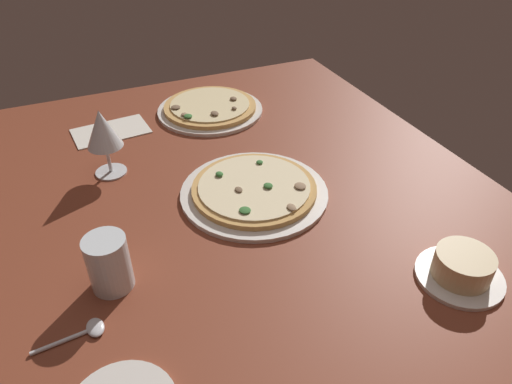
{
  "coord_description": "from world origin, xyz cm",
  "views": [
    {
      "loc": [
        71.53,
        -31.7,
        66.39
      ],
      "look_at": [
        -3.11,
        0.91,
        7.0
      ],
      "focal_mm": 33.14,
      "sensor_mm": 36.0,
      "label": 1
    }
  ],
  "objects_px": {
    "water_glass": "(109,266)",
    "ramekin_on_saucer": "(462,268)",
    "paper_menu": "(111,131)",
    "wine_glass_far": "(102,130)",
    "spoon": "(86,331)",
    "pizza_side": "(210,108)",
    "pizza_main": "(254,190)"
  },
  "relations": [
    {
      "from": "wine_glass_far",
      "to": "paper_menu",
      "type": "xyz_separation_m",
      "value": [
        -0.2,
        0.03,
        -0.11
      ]
    },
    {
      "from": "wine_glass_far",
      "to": "pizza_side",
      "type": "bearing_deg",
      "value": 123.12
    },
    {
      "from": "water_glass",
      "to": "ramekin_on_saucer",
      "type": "bearing_deg",
      "value": 67.86
    },
    {
      "from": "pizza_side",
      "to": "ramekin_on_saucer",
      "type": "height_order",
      "value": "ramekin_on_saucer"
    },
    {
      "from": "pizza_side",
      "to": "spoon",
      "type": "relative_size",
      "value": 2.65
    },
    {
      "from": "pizza_main",
      "to": "paper_menu",
      "type": "relative_size",
      "value": 1.66
    },
    {
      "from": "pizza_side",
      "to": "spoon",
      "type": "xyz_separation_m",
      "value": [
        0.66,
        -0.44,
        -0.01
      ]
    },
    {
      "from": "wine_glass_far",
      "to": "water_glass",
      "type": "bearing_deg",
      "value": -8.98
    },
    {
      "from": "pizza_main",
      "to": "spoon",
      "type": "height_order",
      "value": "pizza_main"
    },
    {
      "from": "pizza_side",
      "to": "wine_glass_far",
      "type": "bearing_deg",
      "value": -56.88
    },
    {
      "from": "pizza_side",
      "to": "spoon",
      "type": "distance_m",
      "value": 0.79
    },
    {
      "from": "ramekin_on_saucer",
      "to": "spoon",
      "type": "relative_size",
      "value": 1.35
    },
    {
      "from": "ramekin_on_saucer",
      "to": "paper_menu",
      "type": "height_order",
      "value": "ramekin_on_saucer"
    },
    {
      "from": "ramekin_on_saucer",
      "to": "paper_menu",
      "type": "bearing_deg",
      "value": -149.09
    },
    {
      "from": "spoon",
      "to": "ramekin_on_saucer",
      "type": "bearing_deg",
      "value": 77.09
    },
    {
      "from": "pizza_main",
      "to": "water_glass",
      "type": "relative_size",
      "value": 3.14
    },
    {
      "from": "pizza_side",
      "to": "wine_glass_far",
      "type": "height_order",
      "value": "wine_glass_far"
    },
    {
      "from": "paper_menu",
      "to": "ramekin_on_saucer",
      "type": "bearing_deg",
      "value": 25.89
    },
    {
      "from": "water_glass",
      "to": "paper_menu",
      "type": "height_order",
      "value": "water_glass"
    },
    {
      "from": "pizza_side",
      "to": "ramekin_on_saucer",
      "type": "distance_m",
      "value": 0.83
    },
    {
      "from": "pizza_side",
      "to": "water_glass",
      "type": "height_order",
      "value": "water_glass"
    },
    {
      "from": "water_glass",
      "to": "paper_menu",
      "type": "xyz_separation_m",
      "value": [
        -0.57,
        0.09,
        -0.04
      ]
    },
    {
      "from": "ramekin_on_saucer",
      "to": "pizza_side",
      "type": "bearing_deg",
      "value": -166.6
    },
    {
      "from": "water_glass",
      "to": "spoon",
      "type": "xyz_separation_m",
      "value": [
        0.09,
        -0.06,
        -0.04
      ]
    },
    {
      "from": "ramekin_on_saucer",
      "to": "water_glass",
      "type": "relative_size",
      "value": 1.49
    },
    {
      "from": "water_glass",
      "to": "pizza_main",
      "type": "bearing_deg",
      "value": 113.76
    },
    {
      "from": "wine_glass_far",
      "to": "water_glass",
      "type": "distance_m",
      "value": 0.37
    },
    {
      "from": "wine_glass_far",
      "to": "pizza_main",
      "type": "bearing_deg",
      "value": 51.9
    },
    {
      "from": "wine_glass_far",
      "to": "spoon",
      "type": "height_order",
      "value": "wine_glass_far"
    },
    {
      "from": "wine_glass_far",
      "to": "paper_menu",
      "type": "height_order",
      "value": "wine_glass_far"
    },
    {
      "from": "pizza_main",
      "to": "ramekin_on_saucer",
      "type": "relative_size",
      "value": 2.11
    },
    {
      "from": "wine_glass_far",
      "to": "spoon",
      "type": "relative_size",
      "value": 1.41
    }
  ]
}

